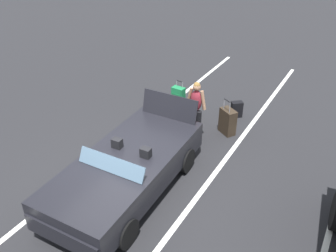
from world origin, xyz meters
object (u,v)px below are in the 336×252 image
object	(u,v)px
suitcase_large_black	(228,121)
suitcase_small_carryon	(236,109)
suitcase_medium_bright	(178,96)
duffel_bag	(189,114)
convertible_car	(122,175)
traveler_person	(196,107)

from	to	relation	value
suitcase_large_black	suitcase_small_carryon	distance (m)	1.01
suitcase_large_black	suitcase_medium_bright	distance (m)	2.13
suitcase_large_black	duffel_bag	bearing A→B (deg)	114.70
convertible_car	traveler_person	xyz separation A→B (m)	(-2.96, 0.26, 0.34)
suitcase_medium_bright	traveler_person	world-z (taller)	traveler_person
convertible_car	suitcase_medium_bright	xyz separation A→B (m)	(-4.33, -1.03, -0.28)
suitcase_small_carryon	duffel_bag	distance (m)	1.44
suitcase_small_carryon	suitcase_medium_bright	bearing A→B (deg)	55.41
convertible_car	suitcase_small_carryon	size ratio (longest dim) A/B	8.40
duffel_bag	convertible_car	bearing A→B (deg)	4.82
suitcase_large_black	suitcase_medium_bright	size ratio (longest dim) A/B	1.28
suitcase_medium_bright	duffel_bag	xyz separation A→B (m)	(0.58, 0.72, -0.15)
suitcase_large_black	duffel_bag	size ratio (longest dim) A/B	1.50
suitcase_small_carryon	traveler_person	world-z (taller)	traveler_person
convertible_car	suitcase_large_black	distance (m)	3.72
suitcase_medium_bright	traveler_person	bearing A→B (deg)	47.68
convertible_car	duffel_bag	distance (m)	3.79
traveler_person	convertible_car	bearing A→B (deg)	-2.97
convertible_car	duffel_bag	bearing A→B (deg)	-177.30
suitcase_medium_bright	duffel_bag	distance (m)	0.94
suitcase_small_carryon	duffel_bag	world-z (taller)	suitcase_small_carryon
convertible_car	suitcase_small_carryon	xyz separation A→B (m)	(-4.58, 0.85, -0.34)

